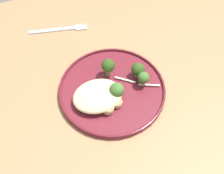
# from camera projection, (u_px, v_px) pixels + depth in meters

# --- Properties ---
(ground) EXTENTS (6.00, 6.00, 0.00)m
(ground) POSITION_uv_depth(u_px,v_px,m) (123.00, 173.00, 1.36)
(ground) COLOR #665B51
(wooden_dining_table) EXTENTS (1.40, 1.00, 0.74)m
(wooden_dining_table) POSITION_uv_depth(u_px,v_px,m) (130.00, 105.00, 0.82)
(wooden_dining_table) COLOR #9E754C
(wooden_dining_table) RESTS_ON ground
(dinner_plate) EXTENTS (0.29, 0.29, 0.02)m
(dinner_plate) POSITION_uv_depth(u_px,v_px,m) (112.00, 89.00, 0.74)
(dinner_plate) COLOR maroon
(dinner_plate) RESTS_ON wooden_dining_table
(noodle_bed) EXTENTS (0.13, 0.10, 0.04)m
(noodle_bed) POSITION_uv_depth(u_px,v_px,m) (98.00, 96.00, 0.71)
(noodle_bed) COLOR beige
(noodle_bed) RESTS_ON dinner_plate
(seared_scallop_on_noodles) EXTENTS (0.03, 0.03, 0.01)m
(seared_scallop_on_noodles) POSITION_uv_depth(u_px,v_px,m) (94.00, 87.00, 0.74)
(seared_scallop_on_noodles) COLOR beige
(seared_scallop_on_noodles) RESTS_ON dinner_plate
(seared_scallop_half_hidden) EXTENTS (0.03, 0.03, 0.02)m
(seared_scallop_half_hidden) POSITION_uv_depth(u_px,v_px,m) (117.00, 103.00, 0.70)
(seared_scallop_half_hidden) COLOR #DBB77A
(seared_scallop_half_hidden) RESTS_ON dinner_plate
(seared_scallop_right_edge) EXTENTS (0.03, 0.03, 0.01)m
(seared_scallop_right_edge) POSITION_uv_depth(u_px,v_px,m) (107.00, 87.00, 0.73)
(seared_scallop_right_edge) COLOR beige
(seared_scallop_right_edge) RESTS_ON dinner_plate
(seared_scallop_tilted_round) EXTENTS (0.03, 0.03, 0.02)m
(seared_scallop_tilted_round) POSITION_uv_depth(u_px,v_px,m) (98.00, 98.00, 0.71)
(seared_scallop_tilted_round) COLOR beige
(seared_scallop_tilted_round) RESTS_ON dinner_plate
(seared_scallop_large_seared) EXTENTS (0.03, 0.03, 0.01)m
(seared_scallop_large_seared) POSITION_uv_depth(u_px,v_px,m) (89.00, 94.00, 0.72)
(seared_scallop_large_seared) COLOR #E5C689
(seared_scallop_large_seared) RESTS_ON dinner_plate
(seared_scallop_tiny_bay) EXTENTS (0.04, 0.04, 0.02)m
(seared_scallop_tiny_bay) POSITION_uv_depth(u_px,v_px,m) (111.00, 94.00, 0.72)
(seared_scallop_tiny_bay) COLOR #DBB77A
(seared_scallop_tiny_bay) RESTS_ON dinner_plate
(seared_scallop_front_small) EXTENTS (0.03, 0.03, 0.02)m
(seared_scallop_front_small) POSITION_uv_depth(u_px,v_px,m) (108.00, 109.00, 0.69)
(seared_scallop_front_small) COLOR #DBB77A
(seared_scallop_front_small) RESTS_ON dinner_plate
(broccoli_floret_near_rim) EXTENTS (0.04, 0.04, 0.05)m
(broccoli_floret_near_rim) POSITION_uv_depth(u_px,v_px,m) (117.00, 90.00, 0.70)
(broccoli_floret_near_rim) COLOR #7A994C
(broccoli_floret_near_rim) RESTS_ON dinner_plate
(broccoli_floret_split_head) EXTENTS (0.03, 0.03, 0.05)m
(broccoli_floret_split_head) POSITION_uv_depth(u_px,v_px,m) (143.00, 78.00, 0.73)
(broccoli_floret_split_head) COLOR #7A994C
(broccoli_floret_split_head) RESTS_ON dinner_plate
(broccoli_floret_right_tilted) EXTENTS (0.04, 0.04, 0.06)m
(broccoli_floret_right_tilted) POSITION_uv_depth(u_px,v_px,m) (108.00, 66.00, 0.74)
(broccoli_floret_right_tilted) COLOR #89A356
(broccoli_floret_right_tilted) RESTS_ON dinner_plate
(broccoli_floret_left_leaning) EXTENTS (0.04, 0.04, 0.05)m
(broccoli_floret_left_leaning) POSITION_uv_depth(u_px,v_px,m) (138.00, 70.00, 0.75)
(broccoli_floret_left_leaning) COLOR #89A356
(broccoli_floret_left_leaning) RESTS_ON dinner_plate
(onion_sliver_curled_piece) EXTENTS (0.05, 0.03, 0.00)m
(onion_sliver_curled_piece) POSITION_uv_depth(u_px,v_px,m) (149.00, 85.00, 0.75)
(onion_sliver_curled_piece) COLOR silver
(onion_sliver_curled_piece) RESTS_ON dinner_plate
(onion_sliver_short_strip) EXTENTS (0.05, 0.04, 0.00)m
(onion_sliver_short_strip) POSITION_uv_depth(u_px,v_px,m) (125.00, 80.00, 0.76)
(onion_sliver_short_strip) COLOR silver
(onion_sliver_short_strip) RESTS_ON dinner_plate
(dinner_fork) EXTENTS (0.19, 0.05, 0.00)m
(dinner_fork) POSITION_uv_depth(u_px,v_px,m) (60.00, 29.00, 0.89)
(dinner_fork) COLOR silver
(dinner_fork) RESTS_ON wooden_dining_table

